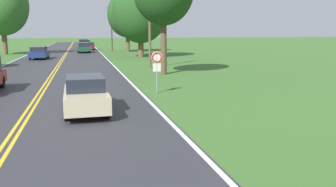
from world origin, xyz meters
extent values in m
cylinder|color=gray|center=(6.18, 18.77, 1.11)|extent=(0.07, 0.07, 2.21)
cylinder|color=silver|center=(6.18, 18.75, 1.96)|extent=(0.60, 0.02, 0.60)
torus|color=red|center=(6.18, 18.74, 1.96)|extent=(0.55, 0.07, 0.55)
cube|color=silver|center=(6.18, 18.75, 1.41)|extent=(0.44, 0.02, 0.44)
cylinder|color=brown|center=(8.46, 32.66, 4.33)|extent=(0.24, 0.24, 8.67)
cylinder|color=brown|center=(7.42, 61.48, 3.92)|extent=(0.24, 0.24, 7.84)
cube|color=brown|center=(7.42, 61.48, 7.24)|extent=(1.80, 0.12, 0.10)
cylinder|color=brown|center=(-8.67, 57.26, 1.94)|extent=(0.75, 0.75, 3.89)
ellipsoid|color=#386B2D|center=(-8.67, 57.26, 7.07)|extent=(7.50, 7.50, 8.63)
cylinder|color=brown|center=(9.97, 46.84, 1.46)|extent=(0.73, 0.73, 2.92)
ellipsoid|color=#234C1E|center=(9.97, 46.84, 6.02)|extent=(7.28, 7.28, 8.37)
cylinder|color=brown|center=(8.53, 27.29, 2.24)|extent=(0.47, 0.47, 4.48)
cylinder|color=brown|center=(9.94, 59.99, 1.69)|extent=(0.66, 0.66, 3.37)
ellipsoid|color=#234C1E|center=(9.94, 59.99, 6.17)|extent=(6.58, 6.58, 7.57)
cylinder|color=black|center=(3.12, 13.63, 0.31)|extent=(0.21, 0.62, 0.61)
cylinder|color=black|center=(1.62, 13.59, 0.31)|extent=(0.21, 0.62, 0.61)
cylinder|color=black|center=(3.06, 16.25, 0.31)|extent=(0.21, 0.62, 0.61)
cylinder|color=black|center=(1.56, 16.21, 0.31)|extent=(0.21, 0.62, 0.61)
cube|color=#C1B28E|center=(2.34, 14.92, 0.61)|extent=(1.80, 4.27, 0.67)
cube|color=#1E232D|center=(2.34, 15.09, 1.22)|extent=(1.55, 2.36, 0.55)
cylinder|color=black|center=(-2.41, 22.76, 0.36)|extent=(0.22, 0.72, 0.72)
cylinder|color=black|center=(-3.57, 47.92, 0.32)|extent=(0.22, 0.64, 0.64)
cylinder|color=black|center=(-1.86, 47.86, 0.32)|extent=(0.22, 0.64, 0.64)
cylinder|color=black|center=(-3.68, 45.02, 0.32)|extent=(0.22, 0.64, 0.64)
cylinder|color=black|center=(-1.97, 44.96, 0.32)|extent=(0.22, 0.64, 0.64)
cube|color=navy|center=(-2.77, 46.44, 0.62)|extent=(2.09, 4.75, 0.66)
cube|color=#1E232D|center=(-2.77, 46.25, 1.23)|extent=(1.78, 2.63, 0.57)
cylinder|color=black|center=(3.64, 57.90, 0.36)|extent=(0.24, 0.73, 0.72)
cylinder|color=black|center=(1.91, 57.81, 0.36)|extent=(0.24, 0.73, 0.72)
cylinder|color=black|center=(3.49, 60.78, 0.36)|extent=(0.24, 0.73, 0.72)
cylinder|color=black|center=(1.76, 60.69, 0.36)|extent=(0.24, 0.73, 0.72)
cube|color=#1E472D|center=(2.70, 59.30, 0.67)|extent=(2.16, 4.75, 0.69)
cube|color=#1E232D|center=(2.70, 59.30, 1.32)|extent=(1.86, 3.34, 0.60)
cylinder|color=black|center=(4.60, 66.58, 0.33)|extent=(0.20, 0.67, 0.67)
cylinder|color=black|center=(3.01, 66.58, 0.33)|extent=(0.20, 0.67, 0.67)
cylinder|color=black|center=(4.60, 68.74, 0.33)|extent=(0.20, 0.67, 0.67)
cylinder|color=black|center=(3.01, 68.75, 0.33)|extent=(0.20, 0.67, 0.67)
cube|color=maroon|center=(3.81, 67.66, 0.60)|extent=(1.79, 3.49, 0.60)
cube|color=#1E232D|center=(3.81, 67.66, 1.17)|extent=(1.58, 2.44, 0.54)
cylinder|color=black|center=(3.67, 74.22, 0.31)|extent=(0.20, 0.62, 0.62)
cylinder|color=black|center=(1.95, 74.21, 0.31)|extent=(0.20, 0.62, 0.62)
cylinder|color=black|center=(3.65, 76.92, 0.31)|extent=(0.20, 0.62, 0.62)
cylinder|color=black|center=(1.93, 76.90, 0.31)|extent=(0.20, 0.62, 0.62)
cube|color=black|center=(2.80, 75.56, 0.63)|extent=(1.96, 4.36, 0.71)
cube|color=#1E232D|center=(2.80, 75.56, 1.39)|extent=(1.72, 3.05, 0.80)
cylinder|color=black|center=(4.28, 81.23, 0.32)|extent=(0.22, 0.65, 0.65)
cylinder|color=black|center=(2.56, 81.19, 0.32)|extent=(0.22, 0.65, 0.65)
cylinder|color=black|center=(4.22, 83.90, 0.32)|extent=(0.22, 0.65, 0.65)
cylinder|color=black|center=(2.50, 83.86, 0.32)|extent=(0.22, 0.65, 0.65)
cube|color=#47474C|center=(3.39, 82.54, 0.59)|extent=(2.02, 4.35, 0.61)
cube|color=#1E232D|center=(3.39, 82.54, 1.22)|extent=(1.76, 3.05, 0.64)
camera|label=1|loc=(2.22, 0.04, 3.31)|focal=38.00mm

